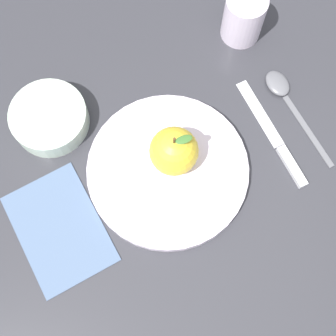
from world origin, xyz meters
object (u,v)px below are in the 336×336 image
Objects in this scene: dinner_plate at (168,170)px; knife at (277,141)px; linen_napkin at (59,228)px; apple at (174,151)px; cup at (244,16)px; spoon at (285,94)px; side_bowl at (49,117)px.

dinner_plate is 1.35× the size of knife.
knife is 1.07× the size of linen_napkin.
cup is at bearing 64.12° from apple.
apple is 0.22m from spoon.
dinner_plate is 0.28m from cup.
linen_napkin is at bearing -148.70° from apple.
spoon is at bearing 7.29° from side_bowl.
cup is (0.12, 0.25, 0.04)m from dinner_plate.
side_bowl is at bearing -172.71° from spoon.
dinner_plate is at bearing -121.25° from apple.
dinner_plate is 0.18m from linen_napkin.
side_bowl reaches higher than linen_napkin.
apple reaches higher than knife.
cup reaches higher than linen_napkin.
spoon is at bearing 77.60° from knife.
knife is 1.05× the size of spoon.
spoon is (0.07, -0.12, -0.04)m from cup.
dinner_plate is at bearing 28.79° from linen_napkin.
side_bowl is 1.41× the size of cup.
spoon is (0.02, 0.08, 0.00)m from knife.
apple is at bearing -19.21° from side_bowl.
side_bowl is 0.17m from linen_napkin.
dinner_plate is 2.86× the size of apple.
knife is at bearing -76.27° from cup.
cup is (0.11, 0.23, -0.01)m from apple.
cup is 0.14m from spoon.
apple is at bearing -167.85° from knife.
side_bowl is 0.35m from knife.
linen_napkin is at bearing -148.02° from spoon.
linen_napkin is at bearing -82.07° from side_bowl.
spoon is at bearing -60.89° from cup.
cup is 0.44m from linen_napkin.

